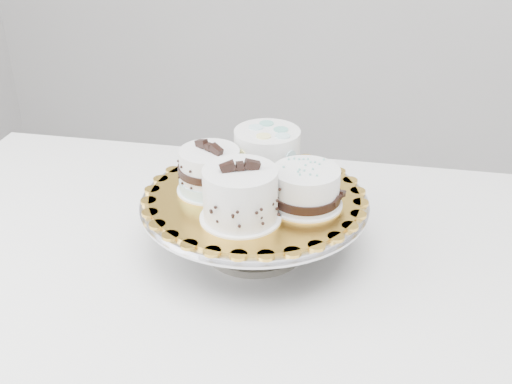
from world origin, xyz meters
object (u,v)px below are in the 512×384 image
(cake_stand, at_px, (255,214))
(cake_ribbon, at_px, (306,188))
(table, at_px, (232,301))
(cake_board, at_px, (255,196))
(cake_swirl, at_px, (240,196))
(cake_dots, at_px, (267,153))
(cake_banded, at_px, (210,172))

(cake_stand, distance_m, cake_ribbon, 0.10)
(table, height_order, cake_stand, cake_stand)
(table, distance_m, cake_board, 0.18)
(cake_swirl, bearing_deg, cake_stand, 62.09)
(cake_stand, height_order, cake_ribbon, cake_ribbon)
(table, distance_m, cake_stand, 0.15)
(cake_swirl, relative_size, cake_dots, 1.15)
(cake_stand, bearing_deg, table, -113.39)
(cake_board, distance_m, cake_ribbon, 0.09)
(table, relative_size, cake_banded, 10.80)
(cake_stand, bearing_deg, cake_banded, -173.04)
(table, distance_m, cake_swirl, 0.22)
(cake_swirl, bearing_deg, table, 105.93)
(table, bearing_deg, cake_board, 57.48)
(cake_board, relative_size, cake_swirl, 2.21)
(table, xyz_separation_m, cake_swirl, (0.03, -0.02, 0.21))
(table, xyz_separation_m, cake_banded, (-0.05, 0.04, 0.21))
(cake_board, distance_m, cake_dots, 0.08)
(table, bearing_deg, cake_stand, 57.48)
(cake_stand, xyz_separation_m, cake_swirl, (0.01, -0.07, 0.07))
(cake_ribbon, bearing_deg, cake_swirl, -128.31)
(table, relative_size, cake_stand, 3.74)
(cake_dots, relative_size, cake_ribbon, 1.07)
(cake_banded, relative_size, cake_ribbon, 1.03)
(cake_swirl, distance_m, cake_ribbon, 0.11)
(cake_stand, height_order, cake_swirl, cake_swirl)
(table, xyz_separation_m, cake_stand, (0.02, 0.05, 0.14))
(cake_board, relative_size, cake_dots, 2.55)
(cake_swirl, relative_size, cake_ribbon, 1.24)
(cake_swirl, height_order, cake_ribbon, cake_swirl)
(cake_banded, bearing_deg, cake_ribbon, 26.91)
(cake_banded, bearing_deg, table, -15.04)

